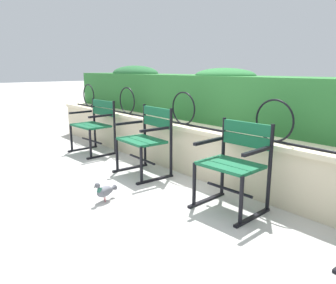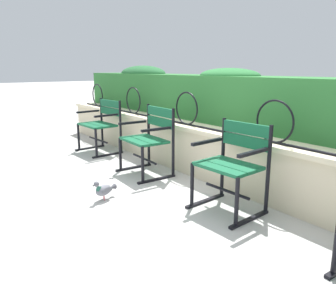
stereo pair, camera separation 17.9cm
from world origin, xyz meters
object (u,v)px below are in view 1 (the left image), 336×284
object	(u,v)px
park_chair_leftmost	(95,124)
park_chair_centre_left	(147,138)
pigeon_near_chairs	(105,191)
park_chair_centre_right	(235,162)

from	to	relation	value
park_chair_leftmost	park_chair_centre_left	bearing A→B (deg)	-0.83
park_chair_leftmost	park_chair_centre_left	xyz separation A→B (m)	(1.39, -0.02, 0.00)
park_chair_centre_left	pigeon_near_chairs	world-z (taller)	park_chair_centre_left
pigeon_near_chairs	park_chair_leftmost	bearing A→B (deg)	154.51
park_chair_centre_left	park_chair_centre_right	world-z (taller)	park_chair_centre_left
pigeon_near_chairs	park_chair_centre_right	bearing A→B (deg)	43.33
park_chair_leftmost	park_chair_centre_right	bearing A→B (deg)	-0.11
park_chair_leftmost	pigeon_near_chairs	world-z (taller)	park_chair_leftmost
park_chair_centre_left	park_chair_centre_right	size ratio (longest dim) A/B	1.03
pigeon_near_chairs	park_chair_centre_left	bearing A→B (deg)	117.73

